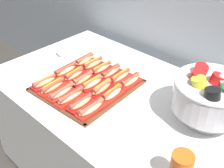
{
  "coord_description": "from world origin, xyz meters",
  "views": [
    {
      "loc": [
        0.86,
        -0.96,
        1.7
      ],
      "look_at": [
        -0.07,
        0.02,
        0.79
      ],
      "focal_mm": 43.97,
      "sensor_mm": 36.0,
      "label": 1
    }
  ],
  "objects_px": {
    "hot_dog_2": "(62,92)",
    "hot_dog_17": "(130,81)",
    "hot_dog_9": "(92,84)",
    "donut": "(66,51)",
    "buffet_table": "(117,137)",
    "hot_dog_6": "(66,70)",
    "hot_dog_0": "(44,82)",
    "hot_dog_7": "(74,75)",
    "hot_dog_13": "(93,64)",
    "hot_dog_10": "(102,88)",
    "hot_dog_16": "(120,77)",
    "hot_dog_14": "(101,69)",
    "hot_dog_3": "(71,97)",
    "hot_dog_5": "(91,108)",
    "serving_tray": "(88,86)",
    "hot_dog_15": "(111,72)",
    "hot_dog_12": "(84,60)",
    "hot_dog_4": "(81,103)",
    "hot_dog_11": "(112,94)",
    "punch_bowl": "(210,94)",
    "hot_dog_1": "(53,87)"
  },
  "relations": [
    {
      "from": "hot_dog_2",
      "to": "hot_dog_17",
      "type": "relative_size",
      "value": 1.11
    },
    {
      "from": "hot_dog_9",
      "to": "donut",
      "type": "height_order",
      "value": "hot_dog_9"
    },
    {
      "from": "buffet_table",
      "to": "hot_dog_6",
      "type": "relative_size",
      "value": 8.84
    },
    {
      "from": "hot_dog_0",
      "to": "hot_dog_2",
      "type": "height_order",
      "value": "same"
    },
    {
      "from": "hot_dog_7",
      "to": "hot_dog_13",
      "type": "relative_size",
      "value": 0.97
    },
    {
      "from": "hot_dog_10",
      "to": "hot_dog_16",
      "type": "height_order",
      "value": "hot_dog_10"
    },
    {
      "from": "hot_dog_9",
      "to": "hot_dog_14",
      "type": "xyz_separation_m",
      "value": [
        -0.08,
        0.16,
        -0.0
      ]
    },
    {
      "from": "hot_dog_2",
      "to": "hot_dog_7",
      "type": "height_order",
      "value": "hot_dog_7"
    },
    {
      "from": "hot_dog_6",
      "to": "hot_dog_14",
      "type": "relative_size",
      "value": 1.06
    },
    {
      "from": "hot_dog_13",
      "to": "donut",
      "type": "bearing_deg",
      "value": 177.79
    },
    {
      "from": "hot_dog_9",
      "to": "hot_dog_13",
      "type": "distance_m",
      "value": 0.22
    },
    {
      "from": "hot_dog_6",
      "to": "hot_dog_13",
      "type": "bearing_deg",
      "value": 68.96
    },
    {
      "from": "hot_dog_3",
      "to": "hot_dog_7",
      "type": "height_order",
      "value": "hot_dog_3"
    },
    {
      "from": "hot_dog_0",
      "to": "hot_dog_17",
      "type": "distance_m",
      "value": 0.5
    },
    {
      "from": "buffet_table",
      "to": "hot_dog_16",
      "type": "relative_size",
      "value": 8.81
    },
    {
      "from": "buffet_table",
      "to": "hot_dog_5",
      "type": "xyz_separation_m",
      "value": [
        0.04,
        -0.25,
        0.41
      ]
    },
    {
      "from": "hot_dog_0",
      "to": "hot_dog_5",
      "type": "bearing_deg",
      "value": 3.41
    },
    {
      "from": "serving_tray",
      "to": "donut",
      "type": "distance_m",
      "value": 0.45
    },
    {
      "from": "serving_tray",
      "to": "hot_dog_15",
      "type": "distance_m",
      "value": 0.17
    },
    {
      "from": "serving_tray",
      "to": "hot_dog_3",
      "type": "distance_m",
      "value": 0.17
    },
    {
      "from": "hot_dog_6",
      "to": "hot_dog_7",
      "type": "xyz_separation_m",
      "value": [
        0.07,
        0.0,
        -0.0
      ]
    },
    {
      "from": "hot_dog_12",
      "to": "serving_tray",
      "type": "bearing_deg",
      "value": -37.94
    },
    {
      "from": "buffet_table",
      "to": "hot_dog_15",
      "type": "relative_size",
      "value": 8.73
    },
    {
      "from": "hot_dog_4",
      "to": "hot_dog_12",
      "type": "bearing_deg",
      "value": 135.68
    },
    {
      "from": "hot_dog_7",
      "to": "hot_dog_9",
      "type": "bearing_deg",
      "value": 3.41
    },
    {
      "from": "hot_dog_13",
      "to": "hot_dog_15",
      "type": "height_order",
      "value": "hot_dog_13"
    },
    {
      "from": "hot_dog_11",
      "to": "donut",
      "type": "bearing_deg",
      "value": 165.23
    },
    {
      "from": "serving_tray",
      "to": "donut",
      "type": "height_order",
      "value": "donut"
    },
    {
      "from": "serving_tray",
      "to": "punch_bowl",
      "type": "relative_size",
      "value": 1.54
    },
    {
      "from": "hot_dog_14",
      "to": "hot_dog_15",
      "type": "xyz_separation_m",
      "value": [
        0.07,
        0.0,
        0.0
      ]
    },
    {
      "from": "hot_dog_14",
      "to": "hot_dog_2",
      "type": "bearing_deg",
      "value": -86.59
    },
    {
      "from": "hot_dog_0",
      "to": "hot_dog_10",
      "type": "relative_size",
      "value": 0.95
    },
    {
      "from": "serving_tray",
      "to": "hot_dog_10",
      "type": "height_order",
      "value": "hot_dog_10"
    },
    {
      "from": "hot_dog_17",
      "to": "hot_dog_11",
      "type": "bearing_deg",
      "value": -86.59
    },
    {
      "from": "buffet_table",
      "to": "hot_dog_13",
      "type": "relative_size",
      "value": 9.27
    },
    {
      "from": "buffet_table",
      "to": "hot_dog_16",
      "type": "height_order",
      "value": "hot_dog_16"
    },
    {
      "from": "hot_dog_2",
      "to": "hot_dog_10",
      "type": "height_order",
      "value": "hot_dog_10"
    },
    {
      "from": "hot_dog_11",
      "to": "punch_bowl",
      "type": "bearing_deg",
      "value": 21.58
    },
    {
      "from": "serving_tray",
      "to": "punch_bowl",
      "type": "xyz_separation_m",
      "value": [
        0.65,
        0.19,
        0.16
      ]
    },
    {
      "from": "hot_dog_3",
      "to": "hot_dog_9",
      "type": "height_order",
      "value": "hot_dog_3"
    },
    {
      "from": "hot_dog_3",
      "to": "hot_dog_5",
      "type": "xyz_separation_m",
      "value": [
        0.15,
        0.01,
        -0.0
      ]
    },
    {
      "from": "hot_dog_2",
      "to": "hot_dog_0",
      "type": "bearing_deg",
      "value": -176.59
    },
    {
      "from": "hot_dog_6",
      "to": "hot_dog_16",
      "type": "distance_m",
      "value": 0.34
    },
    {
      "from": "hot_dog_5",
      "to": "hot_dog_12",
      "type": "height_order",
      "value": "hot_dog_12"
    },
    {
      "from": "hot_dog_13",
      "to": "hot_dog_16",
      "type": "bearing_deg",
      "value": 3.41
    },
    {
      "from": "hot_dog_17",
      "to": "hot_dog_9",
      "type": "bearing_deg",
      "value": -128.87
    },
    {
      "from": "hot_dog_5",
      "to": "hot_dog_13",
      "type": "height_order",
      "value": "hot_dog_13"
    },
    {
      "from": "hot_dog_1",
      "to": "hot_dog_5",
      "type": "bearing_deg",
      "value": 3.41
    },
    {
      "from": "hot_dog_1",
      "to": "hot_dog_11",
      "type": "xyz_separation_m",
      "value": [
        0.29,
        0.18,
        0.0
      ]
    },
    {
      "from": "hot_dog_0",
      "to": "hot_dog_9",
      "type": "height_order",
      "value": "hot_dog_9"
    }
  ]
}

